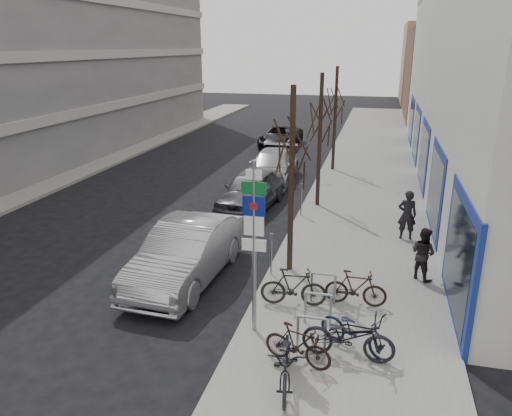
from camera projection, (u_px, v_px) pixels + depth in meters
The scene contains 25 objects.
ground at pixel (160, 322), 12.29m from camera, with size 120.00×120.00×0.00m, color black.
sidewalk_east at pixel (363, 210), 20.46m from camera, with size 5.00×70.00×0.15m, color slate.
sidewalk_west at pixel (35, 185), 24.01m from camera, with size 3.00×70.00×0.15m, color slate.
brick_building_far at pixel (476, 74), 44.97m from camera, with size 12.00×14.00×8.00m, color brown.
tan_building_far at pixel (460, 63), 58.54m from camera, with size 13.00×12.00×9.00m, color #937A5B.
highway_sign_pole at pixel (254, 238), 10.96m from camera, with size 0.55×0.10×4.20m.
bike_rack at pixel (318, 305), 11.76m from camera, with size 0.66×2.26×0.83m.
tree_near at pixel (292, 137), 13.65m from camera, with size 1.80×1.80×5.50m.
tree_mid at pixel (321, 109), 19.64m from camera, with size 1.80×1.80×5.50m.
tree_far at pixel (336, 94), 25.64m from camera, with size 1.80×1.80×5.50m.
meter_front at pixel (271, 250), 14.28m from camera, with size 0.10×0.08×1.27m.
meter_mid at pixel (301, 196), 19.35m from camera, with size 0.10×0.08×1.27m.
meter_back at pixel (319, 165), 24.43m from camera, with size 0.10×0.08×1.27m.
bike_near_left at pixel (287, 358), 9.61m from camera, with size 0.59×1.95×1.19m, color black.
bike_near_right at pixel (298, 345), 10.30m from camera, with size 0.45×1.51×0.92m, color black.
bike_mid_curb at pixel (357, 328), 10.75m from camera, with size 0.54×1.80×1.10m, color black.
bike_mid_inner at pixel (293, 287), 12.64m from camera, with size 0.50×1.70×1.03m, color black.
bike_far_curb at pixel (349, 333), 10.45m from camera, with size 0.59×1.96×1.20m, color black.
bike_far_inner at pixel (356, 288), 12.66m from camera, with size 0.47×1.58×0.96m, color black.
parked_car_front at pixel (186, 253), 14.24m from camera, with size 1.81×5.18×1.71m, color #ABAAB0.
parked_car_mid at pixel (251, 190), 20.67m from camera, with size 1.87×4.66×1.59m, color #4A4B4F.
parked_car_back at pixel (272, 166), 24.77m from camera, with size 2.15×5.28×1.53m, color #939397.
lane_car at pixel (281, 136), 33.50m from camera, with size 2.28×4.96×1.38m, color black.
pedestrian_near at pixel (407, 215), 16.94m from camera, with size 0.63×0.41×1.72m, color black.
pedestrian_far at pixel (423, 253), 14.03m from camera, with size 0.57×0.39×1.55m, color black.
Camera 1 is at (4.90, -9.92, 6.49)m, focal length 35.00 mm.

